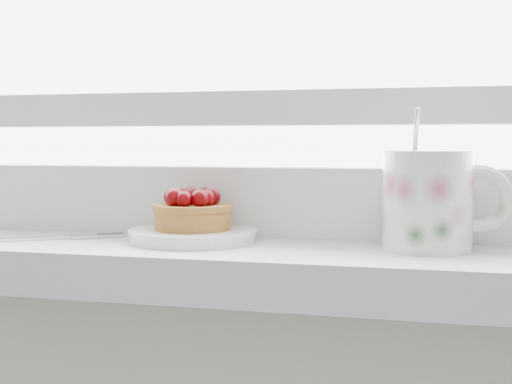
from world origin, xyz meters
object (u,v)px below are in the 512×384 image
(saucer, at_px, (193,235))
(fork, at_px, (37,238))
(raspberry_tart, at_px, (193,210))
(floral_mug, at_px, (431,198))

(saucer, distance_m, fork, 0.15)
(raspberry_tart, distance_m, floral_mug, 0.22)
(floral_mug, xyz_separation_m, fork, (-0.37, -0.03, -0.04))
(raspberry_tart, height_order, floral_mug, floral_mug)
(saucer, relative_size, raspberry_tart, 1.59)
(raspberry_tart, bearing_deg, saucer, -5.68)
(saucer, height_order, fork, saucer)
(saucer, distance_m, floral_mug, 0.23)
(raspberry_tart, height_order, fork, raspberry_tart)
(raspberry_tart, relative_size, fork, 0.53)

